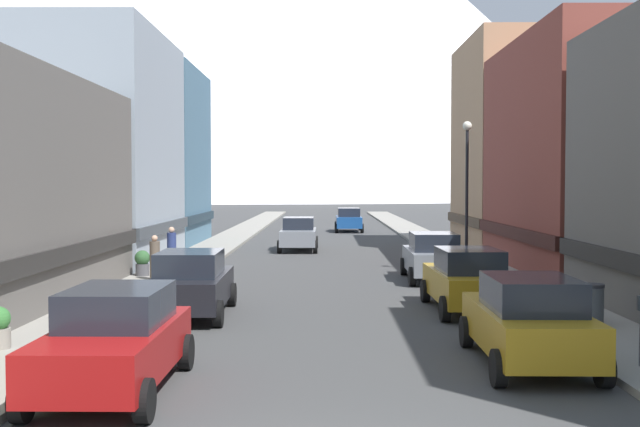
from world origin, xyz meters
TOP-DOWN VIEW (x-y plane):
  - sidewalk_left at (-6.25, 35.00)m, footprint 2.50×100.00m
  - sidewalk_right at (6.25, 35.00)m, footprint 2.50×100.00m
  - storefront_left_2 at (-11.92, 25.60)m, footprint 9.15×10.31m
  - storefront_left_3 at (-10.65, 35.55)m, footprint 6.60×9.03m
  - storefront_right_2 at (12.07, 22.13)m, footprint 9.44×12.16m
  - storefront_right_3 at (10.70, 33.05)m, footprint 6.70×9.39m
  - car_left_0 at (-3.80, 4.09)m, footprint 2.08×4.41m
  - car_left_1 at (-3.80, 11.55)m, footprint 2.13×4.43m
  - car_right_0 at (3.80, 6.00)m, footprint 2.11×4.42m
  - car_right_1 at (3.80, 12.37)m, footprint 2.15×4.44m
  - car_right_2 at (3.80, 19.20)m, footprint 2.10×4.42m
  - car_driving_0 at (-1.60, 31.81)m, footprint 2.06×4.40m
  - car_driving_1 at (1.60, 47.90)m, footprint 2.06×4.40m
  - trash_bin_right at (6.35, 9.73)m, footprint 0.59×0.59m
  - potted_plant_1 at (-7.00, 19.39)m, footprint 0.57×0.57m
  - pedestrian_0 at (-6.25, 21.11)m, footprint 0.36×0.36m
  - pedestrian_1 at (-6.25, 18.12)m, footprint 0.36×0.36m
  - streetlamp_right at (5.35, 20.88)m, footprint 0.36×0.36m

SIDE VIEW (x-z plane):
  - sidewalk_left at x=-6.25m, z-range 0.00..0.15m
  - sidewalk_right at x=6.25m, z-range 0.00..0.15m
  - trash_bin_right at x=6.35m, z-range 0.15..1.13m
  - potted_plant_1 at x=-7.00m, z-range 0.17..1.12m
  - pedestrian_1 at x=-6.25m, z-range 0.08..1.69m
  - car_left_0 at x=-3.80m, z-range 0.01..1.79m
  - car_left_1 at x=-3.80m, z-range 0.01..1.79m
  - car_right_0 at x=3.80m, z-range 0.01..1.79m
  - car_right_1 at x=3.80m, z-range 0.01..1.79m
  - car_right_2 at x=3.80m, z-range 0.01..1.79m
  - car_driving_0 at x=-1.60m, z-range 0.01..1.79m
  - car_driving_1 at x=1.60m, z-range 0.01..1.79m
  - pedestrian_0 at x=-6.25m, z-range 0.09..1.82m
  - streetlamp_right at x=5.35m, z-range 1.06..6.92m
  - storefront_right_2 at x=12.07m, z-range -0.16..9.27m
  - storefront_left_3 at x=-10.65m, z-range -0.17..10.02m
  - storefront_left_2 at x=-11.92m, z-range -0.17..10.16m
  - storefront_right_3 at x=10.70m, z-range -0.18..11.22m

